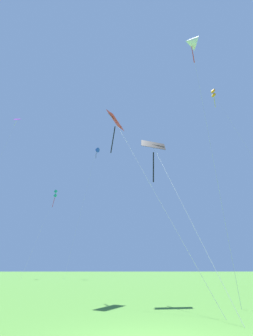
{
  "coord_description": "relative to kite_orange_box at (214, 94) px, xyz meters",
  "views": [
    {
      "loc": [
        -0.8,
        -5.67,
        1.44
      ],
      "look_at": [
        0.41,
        23.93,
        13.64
      ],
      "focal_mm": 26.43,
      "sensor_mm": 36.0,
      "label": 1
    }
  ],
  "objects": [
    {
      "name": "kite_blue_delta",
      "position": [
        -20.73,
        17.7,
        -1.95
      ],
      "size": [
        3.8,
        10.7,
        27.25
      ],
      "color": "blue",
      "rests_on": "ground_plane"
    },
    {
      "name": "kite_teal_box",
      "position": [
        -28.23,
        15.31,
        -13.13
      ],
      "size": [
        2.07,
        7.99,
        16.27
      ],
      "color": "teal",
      "rests_on": "ground_plane"
    },
    {
      "name": "kite_red_high",
      "position": [
        -16.12,
        -17.16,
        -17.31
      ],
      "size": [
        4.36,
        8.05,
        12.48
      ],
      "color": "red",
      "rests_on": "ground_plane"
    },
    {
      "name": "kite_black_large",
      "position": [
        -13.59,
        -18.38,
        -19.91
      ],
      "size": [
        1.97,
        7.42,
        9.73
      ],
      "color": "black",
      "rests_on": "ground_plane"
    },
    {
      "name": "kite_white_distant",
      "position": [
        -9.67,
        -17.24,
        -8.65
      ],
      "size": [
        2.05,
        5.35,
        20.56
      ],
      "color": "white",
      "rests_on": "ground_plane"
    },
    {
      "name": "kite_purple_streamer",
      "position": [
        -35.22,
        7.31,
        -2.86
      ],
      "size": [
        1.37,
        9.45,
        28.39
      ],
      "color": "purple",
      "rests_on": "ground_plane"
    },
    {
      "name": "kite_orange_box",
      "position": [
        0.0,
        0.0,
        0.0
      ],
      "size": [
        2.05,
        11.91,
        29.61
      ],
      "color": "orange",
      "rests_on": "ground_plane"
    }
  ]
}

